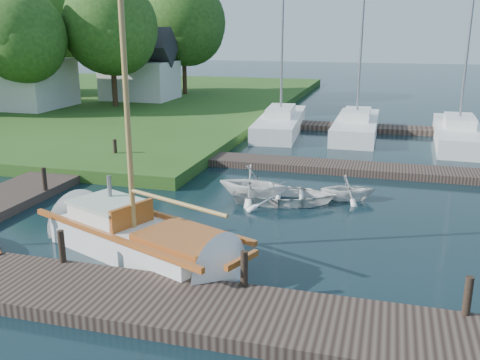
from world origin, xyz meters
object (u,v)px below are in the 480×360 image
(tender_b, at_px, (253,181))
(tree_7, at_px, (183,21))
(house_a, at_px, (19,70))
(tree_2, at_px, (21,35))
(tree_3, at_px, (111,26))
(mooring_post_3, at_px, (468,296))
(tree_4, at_px, (43,19))
(house_c, at_px, (140,71))
(mooring_post_1, at_px, (62,246))
(mooring_post_4, at_px, (44,179))
(marina_boat_3, at_px, (458,132))
(sailboat, at_px, (144,242))
(tender_d, at_px, (348,186))
(tender_c, at_px, (285,192))
(mooring_post_2, at_px, (244,269))
(mooring_post_5, at_px, (115,148))
(marina_boat_0, at_px, (281,121))
(marina_boat_1, at_px, (356,125))

(tender_b, bearing_deg, tree_7, 30.34)
(house_a, xyz_separation_m, tree_2, (2.00, -1.95, 2.29))
(tree_3, bearing_deg, mooring_post_3, -49.05)
(tree_3, bearing_deg, tender_b, -49.26)
(tree_3, distance_m, tree_4, 8.96)
(house_c, height_order, tree_4, tree_4)
(mooring_post_1, bearing_deg, mooring_post_4, 128.66)
(marina_boat_3, bearing_deg, tree_3, 80.82)
(tree_2, bearing_deg, house_a, 135.75)
(mooring_post_1, relative_size, tree_3, 0.09)
(sailboat, bearing_deg, tree_2, 155.69)
(mooring_post_1, xyz_separation_m, mooring_post_3, (9.00, 0.00, 0.00))
(tender_d, xyz_separation_m, house_a, (-23.10, 13.33, 2.47))
(mooring_post_1, height_order, mooring_post_4, same)
(marina_boat_3, distance_m, tree_4, 31.41)
(mooring_post_4, xyz_separation_m, tree_2, (-11.00, 14.05, 4.55))
(tender_c, bearing_deg, tree_4, 39.44)
(mooring_post_3, distance_m, marina_boat_3, 18.80)
(mooring_post_3, height_order, tender_d, mooring_post_3)
(mooring_post_2, xyz_separation_m, sailboat, (-3.13, 1.56, -0.36))
(marina_boat_3, height_order, tree_4, marina_boat_3)
(house_c, bearing_deg, tree_2, -116.70)
(marina_boat_3, xyz_separation_m, tree_4, (-29.72, 8.33, 5.80))
(mooring_post_1, distance_m, house_a, 27.11)
(house_c, bearing_deg, mooring_post_4, -72.35)
(house_a, bearing_deg, mooring_post_5, -40.24)
(mooring_post_5, relative_size, marina_boat_3, 0.07)
(mooring_post_1, distance_m, marina_boat_0, 19.58)
(marina_boat_1, bearing_deg, marina_boat_0, 90.27)
(tender_d, relative_size, marina_boat_1, 0.17)
(mooring_post_2, bearing_deg, marina_boat_0, 99.26)
(mooring_post_4, distance_m, marina_boat_0, 15.48)
(marina_boat_0, relative_size, marina_boat_1, 1.07)
(marina_boat_1, relative_size, house_c, 2.09)
(mooring_post_4, height_order, house_a, house_a)
(house_a, distance_m, tree_7, 13.25)
(tree_4, bearing_deg, marina_boat_1, -16.95)
(tender_d, bearing_deg, marina_boat_0, 8.06)
(mooring_post_3, height_order, tender_c, mooring_post_3)
(mooring_post_5, relative_size, house_a, 0.13)
(mooring_post_4, bearing_deg, mooring_post_3, -21.04)
(mooring_post_4, xyz_separation_m, tender_d, (10.10, 2.67, -0.21))
(tender_c, relative_size, tree_3, 0.40)
(mooring_post_4, bearing_deg, tree_7, 100.86)
(tender_c, distance_m, marina_boat_3, 13.67)
(mooring_post_1, distance_m, mooring_post_5, 10.77)
(mooring_post_2, height_order, tree_4, tree_4)
(tender_b, distance_m, tree_2, 22.19)
(mooring_post_3, xyz_separation_m, tender_b, (-6.04, 6.85, -0.05))
(sailboat, height_order, tender_b, sailboat)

